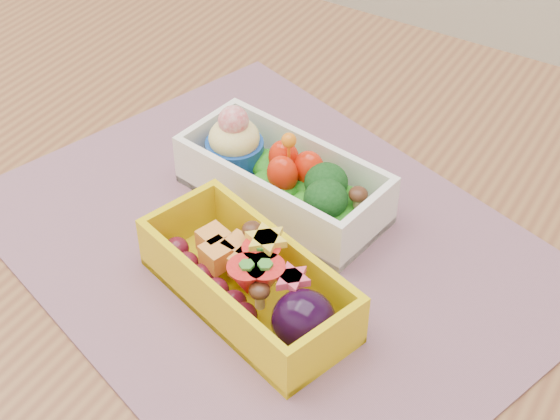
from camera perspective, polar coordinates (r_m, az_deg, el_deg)
The scene contains 4 objects.
table at distance 0.77m, azimuth -1.23°, elevation -7.36°, with size 1.20×0.80×0.75m.
placemat at distance 0.69m, azimuth -0.75°, elevation -2.43°, with size 0.46×0.35×0.00m, color #825A62.
bento_white at distance 0.72m, azimuth 0.15°, elevation 2.19°, with size 0.19×0.11×0.08m.
bento_yellow at distance 0.63m, azimuth -1.99°, elevation -4.87°, with size 0.19×0.13×0.06m.
Camera 1 is at (0.28, -0.43, 1.23)m, focal length 53.58 mm.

